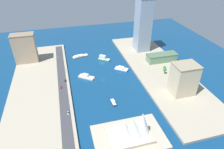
{
  "coord_description": "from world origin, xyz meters",
  "views": [
    {
      "loc": [
        45.27,
        212.04,
        144.02
      ],
      "look_at": [
        -11.86,
        -0.39,
        4.5
      ],
      "focal_mm": 31.78,
      "sensor_mm": 36.0,
      "label": 1
    }
  ],
  "objects": [
    {
      "name": "van_white",
      "position": [
        49.63,
        57.0,
        3.57
      ],
      "size": [
        2.13,
        4.54,
        1.64
      ],
      "color": "black",
      "rests_on": "road_strip"
    },
    {
      "name": "terminal_long_green",
      "position": [
        -93.58,
        -20.9,
        8.4
      ],
      "size": [
        45.67,
        15.93,
        11.5
      ],
      "color": "slate",
      "rests_on": "quay_west"
    },
    {
      "name": "suv_black",
      "position": [
        48.56,
        -3.89,
        3.58
      ],
      "size": [
        1.86,
        4.36,
        1.67
      ],
      "color": "black",
      "rests_on": "road_strip"
    },
    {
      "name": "ferry_white_commuter",
      "position": [
        21.17,
        -8.47,
        1.7
      ],
      "size": [
        21.24,
        18.81,
        5.06
      ],
      "color": "silver",
      "rests_on": "ground_plane"
    },
    {
      "name": "apartment_midrise_tan",
      "position": [
        98.63,
        -71.57,
        23.77
      ],
      "size": [
        32.04,
        17.38,
        42.23
      ],
      "color": "tan",
      "rests_on": "quay_east"
    },
    {
      "name": "traffic_light_waterfront",
      "position": [
        45.81,
        -23.7,
        6.97
      ],
      "size": [
        0.36,
        0.36,
        6.5
      ],
      "color": "black",
      "rests_on": "quay_east"
    },
    {
      "name": "ground_plane",
      "position": [
        0.0,
        0.0,
        0.0
      ],
      "size": [
        440.0,
        440.0,
        0.0
      ],
      "primitive_type": "plane",
      "color": "navy"
    },
    {
      "name": "ferry_green_doubledeck",
      "position": [
        -11.93,
        -51.21,
        2.8
      ],
      "size": [
        18.65,
        16.15,
        7.42
      ],
      "color": "#2D8C4C",
      "rests_on": "ground_plane"
    },
    {
      "name": "office_block_beige",
      "position": [
        -79.98,
        54.79,
        21.09
      ],
      "size": [
        27.04,
        21.87,
        36.88
      ],
      "color": "#C6B793",
      "rests_on": "quay_west"
    },
    {
      "name": "tower_tall_glass",
      "position": [
        -79.79,
        -66.92,
        43.93
      ],
      "size": [
        22.17,
        24.06,
        82.54
      ],
      "color": "#8C9EB2",
      "rests_on": "quay_west"
    },
    {
      "name": "patrol_launch_navy",
      "position": [
        0.29,
        50.34,
        1.42
      ],
      "size": [
        4.91,
        12.93,
        3.93
      ],
      "color": "#1E284C",
      "rests_on": "ground_plane"
    },
    {
      "name": "road_strip",
      "position": [
        52.54,
        0.0,
        2.7
      ],
      "size": [
        10.46,
        228.0,
        0.15
      ],
      "primitive_type": "cube",
      "color": "#38383D",
      "rests_on": "quay_east"
    },
    {
      "name": "quay_east",
      "position": [
        79.04,
        0.0,
        1.31
      ],
      "size": [
        70.0,
        240.0,
        2.63
      ],
      "primitive_type": "cube",
      "color": "#9E937F",
      "rests_on": "ground_plane"
    },
    {
      "name": "peninsula_point",
      "position": [
        -0.81,
        99.42,
        1.0
      ],
      "size": [
        64.15,
        42.03,
        2.0
      ],
      "primitive_type": "cube",
      "color": "#A89E89",
      "rests_on": "ground_plane"
    },
    {
      "name": "quay_west",
      "position": [
        -79.04,
        0.0,
        1.31
      ],
      "size": [
        70.0,
        240.0,
        2.63
      ],
      "primitive_type": "cube",
      "color": "#9E937F",
      "rests_on": "ground_plane"
    },
    {
      "name": "park_tree_cluster",
      "position": [
        -82.87,
        9.2,
        7.77
      ],
      "size": [
        8.73,
        12.64,
        8.13
      ],
      "color": "brown",
      "rests_on": "quay_west"
    },
    {
      "name": "barge_flat_brown",
      "position": [
        21.93,
        -71.25,
        1.16
      ],
      "size": [
        26.21,
        13.04,
        2.89
      ],
      "color": "brown",
      "rests_on": "ground_plane"
    },
    {
      "name": "catamaran_blue",
      "position": [
        -29.61,
        -16.35,
        1.43
      ],
      "size": [
        21.02,
        19.37,
        3.74
      ],
      "color": "blue",
      "rests_on": "ground_plane"
    },
    {
      "name": "sedan_silver",
      "position": [
        54.75,
        -75.25,
        3.55
      ],
      "size": [
        1.92,
        4.23,
        1.56
      ],
      "color": "black",
      "rests_on": "road_strip"
    },
    {
      "name": "pickup_red",
      "position": [
        54.78,
        9.81,
        3.59
      ],
      "size": [
        2.07,
        4.51,
        1.67
      ],
      "color": "black",
      "rests_on": "road_strip"
    },
    {
      "name": "opera_landmark",
      "position": [
        -2.39,
        99.42,
        11.28
      ],
      "size": [
        39.06,
        27.49,
        25.22
      ],
      "color": "#BCAD93",
      "rests_on": "peninsula_point"
    }
  ]
}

